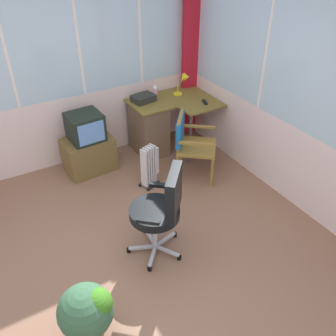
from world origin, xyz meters
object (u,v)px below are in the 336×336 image
paper_tray (143,98)px  potted_plant (87,311)px  wooden_armchair (188,139)px  office_chair (162,207)px  tv_remote (205,102)px  desk (152,126)px  desk_lamp (184,81)px  tv_on_stand (88,146)px  space_heater (150,165)px  spray_bottle (155,92)px

paper_tray → potted_plant: 3.04m
wooden_armchair → potted_plant: wooden_armchair is taller
paper_tray → wooden_armchair: 0.95m
office_chair → potted_plant: office_chair is taller
office_chair → paper_tray: bearing=67.5°
wooden_armchair → tv_remote: bearing=37.8°
desk → desk_lamp: size_ratio=3.51×
potted_plant → desk_lamp: bearing=44.4°
tv_on_stand → desk_lamp: bearing=1.3°
wooden_armchair → tv_on_stand: 1.34m
paper_tray → wooden_armchair: size_ratio=0.35×
tv_remote → potted_plant: (-2.48, -1.95, -0.49)m
desk_lamp → space_heater: desk_lamp is taller
desk → tv_on_stand: size_ratio=1.37×
office_chair → spray_bottle: bearing=62.8°
desk → desk_lamp: desk_lamp is taller
desk_lamp → space_heater: 1.40m
tv_remote → office_chair: size_ratio=0.15×
space_heater → potted_plant: size_ratio=1.10×
wooden_armchair → space_heater: 0.59m
paper_tray → tv_on_stand: (-0.91, -0.12, -0.44)m
desk_lamp → tv_on_stand: (-1.53, -0.04, -0.60)m
desk → spray_bottle: spray_bottle is taller
wooden_armchair → potted_plant: 2.47m
spray_bottle → tv_on_stand: (-1.10, -0.12, -0.50)m
spray_bottle → paper_tray: size_ratio=0.72×
desk_lamp → paper_tray: desk_lamp is taller
paper_tray → tv_remote: bearing=-33.9°
desk → tv_on_stand: (-0.97, -0.02, -0.04)m
tv_remote → office_chair: (-1.51, -1.45, -0.17)m
desk → paper_tray: (-0.06, 0.11, 0.40)m
paper_tray → desk: bearing=-59.6°
desk_lamp → office_chair: (-1.41, -1.84, -0.37)m
office_chair → tv_on_stand: office_chair is taller
tv_remote → tv_on_stand: (-1.62, 0.35, -0.40)m
space_heater → tv_remote: bearing=18.7°
paper_tray → office_chair: office_chair is taller
wooden_armchair → potted_plant: bearing=-141.8°
tv_remote → paper_tray: 0.85m
desk_lamp → tv_remote: bearing=-76.6°
tv_on_stand → tv_remote: bearing=-12.3°
spray_bottle → space_heater: (-0.54, -0.83, -0.58)m
paper_tray → potted_plant: paper_tray is taller
paper_tray → tv_on_stand: 1.02m
paper_tray → space_heater: paper_tray is taller
tv_remote → potted_plant: 3.19m
desk_lamp → tv_on_stand: 1.64m
wooden_armchair → desk_lamp: bearing=60.9°
tv_remote → paper_tray: size_ratio=0.50×
spray_bottle → space_heater: spray_bottle is taller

